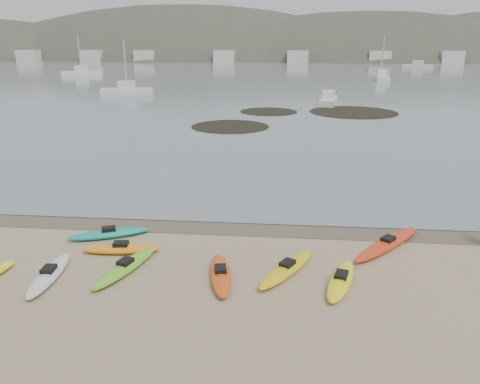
# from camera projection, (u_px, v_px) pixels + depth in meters

# --- Properties ---
(ground) EXTENTS (600.00, 600.00, 0.00)m
(ground) POSITION_uv_depth(u_px,v_px,m) (240.00, 224.00, 21.00)
(ground) COLOR tan
(ground) RESTS_ON ground
(wet_sand) EXTENTS (60.00, 60.00, 0.00)m
(wet_sand) POSITION_uv_depth(u_px,v_px,m) (239.00, 226.00, 20.72)
(wet_sand) COLOR brown
(wet_sand) RESTS_ON ground
(water) EXTENTS (1200.00, 1200.00, 0.00)m
(water) POSITION_uv_depth(u_px,v_px,m) (284.00, 51.00, 304.66)
(water) COLOR slate
(water) RESTS_ON ground
(kayaks) EXTENTS (23.88, 8.64, 0.34)m
(kayaks) POSITION_uv_depth(u_px,v_px,m) (203.00, 263.00, 16.98)
(kayaks) COLOR #FBF015
(kayaks) RESTS_ON ground
(kelp_mats) EXTENTS (21.36, 18.80, 0.04)m
(kelp_mats) POSITION_uv_depth(u_px,v_px,m) (303.00, 116.00, 50.12)
(kelp_mats) COLOR black
(kelp_mats) RESTS_ON water
(moored_boats) EXTENTS (89.88, 85.47, 1.21)m
(moored_boats) POSITION_uv_depth(u_px,v_px,m) (268.00, 76.00, 94.96)
(moored_boats) COLOR silver
(moored_boats) RESTS_ON ground
(far_hills) EXTENTS (550.00, 135.00, 80.00)m
(far_hills) POSITION_uv_depth(u_px,v_px,m) (371.00, 95.00, 205.83)
(far_hills) COLOR #384235
(far_hills) RESTS_ON ground
(far_town) EXTENTS (199.00, 5.00, 4.00)m
(far_town) POSITION_uv_depth(u_px,v_px,m) (299.00, 57.00, 156.94)
(far_town) COLOR beige
(far_town) RESTS_ON ground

